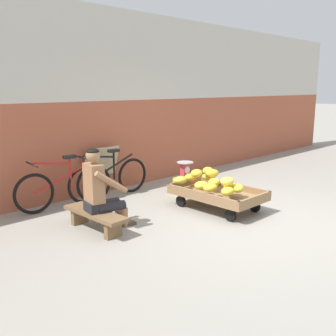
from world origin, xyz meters
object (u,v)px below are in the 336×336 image
bicycle_near_left (65,187)px  shopping_bag (208,191)px  vendor_seated (100,189)px  bicycle_far_left (109,178)px  plastic_crate (185,186)px  weighing_scale (185,169)px  low_bench (95,216)px  banana_cart (217,195)px  sign_board (100,170)px

bicycle_near_left → shopping_bag: bicycle_near_left is taller
vendor_seated → bicycle_far_left: bearing=49.8°
plastic_crate → weighing_scale: size_ratio=1.20×
low_bench → vendor_seated: vendor_seated is taller
banana_cart → vendor_seated: size_ratio=1.27×
vendor_seated → sign_board: vendor_seated is taller
plastic_crate → shopping_bag: plastic_crate is taller
plastic_crate → bicycle_far_left: size_ratio=0.22×
shopping_bag → weighing_scale: bearing=103.6°
banana_cart → bicycle_near_left: size_ratio=0.87×
bicycle_near_left → bicycle_far_left: 0.87m
low_bench → bicycle_near_left: bearing=79.0°
bicycle_far_left → shopping_bag: bearing=-44.2°
plastic_crate → bicycle_near_left: (-2.01, 0.77, 0.20)m
banana_cart → bicycle_far_left: size_ratio=0.87×
banana_cart → sign_board: 2.27m
banana_cart → plastic_crate: (0.31, 1.00, -0.09)m
plastic_crate → sign_board: size_ratio=0.41×
low_bench → plastic_crate: (2.24, 0.43, -0.05)m
vendor_seated → weighing_scale: size_ratio=3.80×
low_bench → plastic_crate: plastic_crate is taller
vendor_seated → sign_board: 1.90m
plastic_crate → low_bench: bearing=-169.2°
weighing_scale → bicycle_far_left: bicycle_far_left is taller
banana_cart → shopping_bag: banana_cart is taller
plastic_crate → shopping_bag: size_ratio=1.50×
bicycle_near_left → sign_board: sign_board is taller
vendor_seated → weighing_scale: bearing=11.5°
bicycle_far_left → bicycle_near_left: bearing=179.2°
weighing_scale → shopping_bag: 0.58m
low_bench → shopping_bag: bearing=-0.9°
weighing_scale → shopping_bag: weighing_scale is taller
low_bench → vendor_seated: size_ratio=0.97×
low_bench → bicycle_far_left: bicycle_far_left is taller
banana_cart → bicycle_far_left: bearing=115.3°
banana_cart → bicycle_far_left: (-0.83, 1.76, 0.11)m
low_bench → bicycle_near_left: (0.23, 1.19, 0.15)m
bicycle_far_left → sign_board: (0.05, 0.37, 0.08)m
banana_cart → sign_board: sign_board is taller
plastic_crate → bicycle_near_left: bicycle_near_left is taller
bicycle_far_left → sign_board: 0.38m
plastic_crate → sign_board: (-1.09, 1.12, 0.28)m
sign_board → bicycle_near_left: bearing=-158.9°
weighing_scale → bicycle_far_left: 1.37m
weighing_scale → sign_board: (-1.09, 1.13, -0.02)m
bicycle_far_left → plastic_crate: bearing=-33.5°
bicycle_far_left → shopping_bag: (1.25, -1.22, -0.23)m
vendor_seated → bicycle_near_left: vendor_seated is taller
banana_cart → low_bench: 2.01m
sign_board → plastic_crate: bearing=-45.9°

